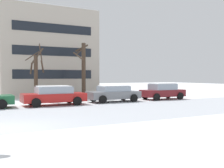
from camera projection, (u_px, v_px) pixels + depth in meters
ground_plane at (9, 129)px, 10.99m from camera, size 120.00×120.00×0.00m
road_surface at (0, 119)px, 13.70m from camera, size 80.00×8.15×0.00m
parked_car_red at (54, 95)px, 20.01m from camera, size 4.57×2.17×1.42m
parked_car_gray at (114, 93)px, 22.61m from camera, size 4.40×2.09×1.36m
parked_car_maroon at (163, 91)px, 25.00m from camera, size 4.09×2.03×1.48m
tree_far_right at (83, 69)px, 25.70m from camera, size 1.63×1.66×5.23m
tree_far_mid at (36, 75)px, 22.82m from camera, size 1.57×1.57×4.80m
building_far_right at (42, 54)px, 31.61m from camera, size 10.10×9.44×9.35m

